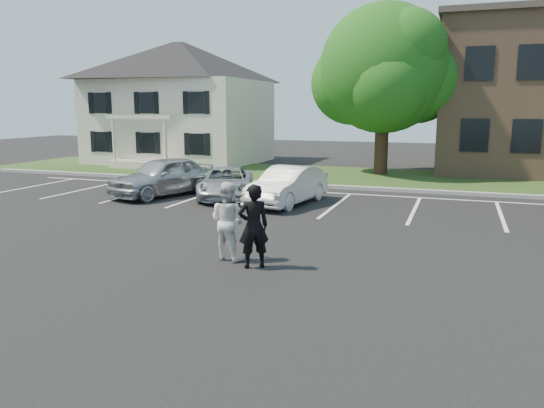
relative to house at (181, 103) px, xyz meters
The scene contains 11 objects.
ground_plane 24.14m from the house, 56.94° to the right, with size 90.00×90.00×0.00m, color black.
curb 15.71m from the house, 31.52° to the right, with size 40.00×0.30×0.15m, color gray.
grass_strip 14.11m from the house, 17.00° to the right, with size 44.00×8.00×0.08m, color #224016.
stall_lines 18.53m from the house, 37.43° to the right, with size 34.00×5.36×0.01m.
house is the anchor object (origin of this frame).
tree 13.65m from the house, 10.25° to the right, with size 7.80×7.20×8.80m.
man_black_suit 24.12m from the house, 57.19° to the right, with size 0.69×0.45×1.89m, color black.
man_white_shirt 23.35m from the house, 58.32° to the right, with size 0.90×0.70×1.85m, color silver.
car_silver_west 13.85m from the house, 64.17° to the right, with size 1.87×4.65×1.58m, color #B3B3B8.
car_silver_minivan 14.97m from the house, 54.17° to the right, with size 2.00×4.33×1.20m, color #B5B8BD.
car_white_sedan 17.02m from the house, 47.69° to the right, with size 1.47×4.21×1.39m, color silver.
Camera 1 is at (4.19, -10.79, 3.53)m, focal length 35.00 mm.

